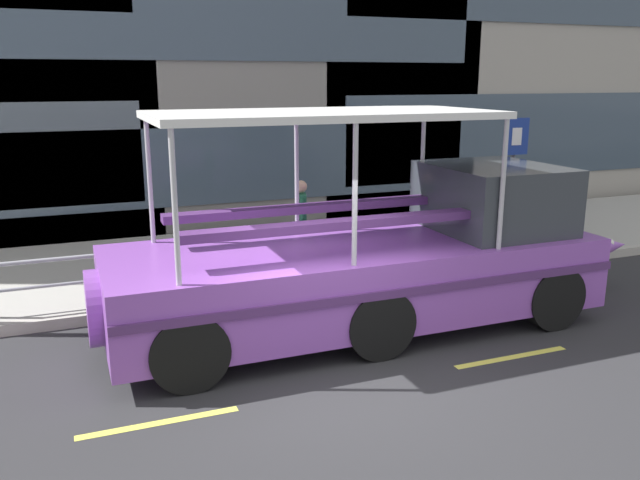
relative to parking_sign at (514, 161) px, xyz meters
The scene contains 9 objects.
ground_plane 7.28m from the parking_sign, 144.45° to the right, with size 120.00×120.00×0.00m, color #2B2B2D.
sidewalk 6.21m from the parking_sign, 164.86° to the left, with size 32.00×4.80×0.18m, color #A8A59E.
curb_edge 6.09m from the parking_sign, behind, with size 32.00×0.18×0.18m, color #B2ADA3.
lane_centreline 7.50m from the parking_sign, 142.05° to the right, with size 25.80×0.12×0.01m.
curb_guardrail 4.72m from the parking_sign, behind, with size 11.23×0.09×0.87m.
parking_sign is the anchor object (origin of this frame).
duck_tour_boat 5.12m from the parking_sign, 148.80° to the right, with size 9.29×2.61×3.31m.
pedestrian_near_bow 2.15m from the parking_sign, 154.80° to the left, with size 0.29×0.45×1.67m.
pedestrian_mid_left 4.78m from the parking_sign, behind, with size 0.27×0.48×1.71m.
Camera 1 is at (-3.14, -7.16, 3.77)m, focal length 36.53 mm.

